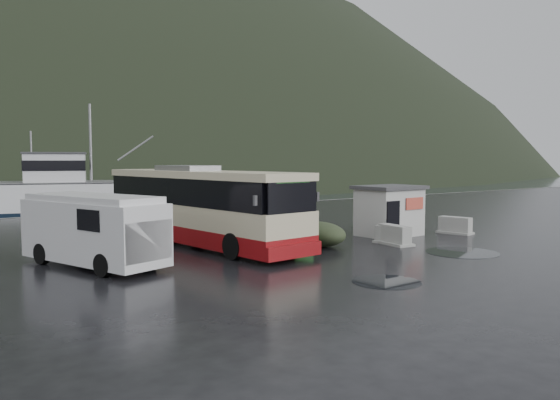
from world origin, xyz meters
TOP-DOWN VIEW (x-y plane):
  - ground at (0.00, 0.00)m, footprint 160.00×160.00m
  - quay_edge at (0.00, 20.00)m, footprint 160.00×0.60m
  - coach_bus at (-2.44, 2.86)m, footprint 4.35×12.92m
  - white_van at (-7.95, 0.49)m, footprint 3.92×6.56m
  - waste_bin_left at (-0.07, -1.28)m, footprint 1.04×1.04m
  - waste_bin_right at (7.29, -0.20)m, footprint 1.13×1.13m
  - dome_tent at (1.54, -0.80)m, footprint 2.00×2.79m
  - ticket_kiosk at (6.61, -0.25)m, footprint 3.30×2.53m
  - jersey_barrier_a at (4.59, -2.46)m, footprint 1.10×1.86m
  - jersey_barrier_b at (4.76, -2.13)m, footprint 1.25×1.76m
  - jersey_barrier_c at (9.90, -1.79)m, footprint 1.19×1.88m
  - fishing_trawler at (3.97, 29.73)m, footprint 25.96×12.95m
  - puddles at (4.66, -3.43)m, footprint 12.18×12.68m

SIDE VIEW (x-z plane):
  - ground at x=0.00m, z-range 0.00..0.00m
  - quay_edge at x=0.00m, z-range -0.75..0.75m
  - coach_bus at x=-2.44m, z-range -1.79..1.79m
  - white_van at x=-7.95m, z-range -1.30..1.30m
  - waste_bin_left at x=-0.07m, z-range -0.71..0.71m
  - waste_bin_right at x=7.29m, z-range -0.68..0.68m
  - dome_tent at x=1.54m, z-range -0.55..0.55m
  - ticket_kiosk at x=6.61m, z-range -1.26..1.26m
  - jersey_barrier_a at x=4.59m, z-range -0.44..0.44m
  - jersey_barrier_b at x=4.76m, z-range -0.40..0.40m
  - jersey_barrier_c at x=9.90m, z-range -0.44..0.44m
  - fishing_trawler at x=3.97m, z-range -5.09..5.09m
  - puddles at x=4.66m, z-range 0.00..0.01m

